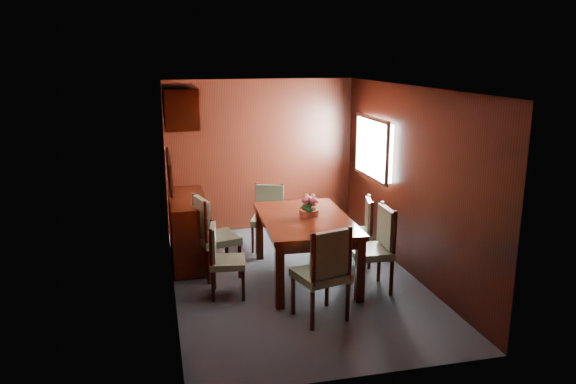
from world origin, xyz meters
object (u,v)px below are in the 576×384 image
object	(u,v)px
chair_left_near	(222,256)
flower_centerpiece	(309,205)
chair_right_near	(376,244)
dining_table	(305,226)
sideboard	(189,229)
chair_head	(324,269)

from	to	relation	value
chair_left_near	flower_centerpiece	bearing A→B (deg)	115.49
chair_right_near	dining_table	bearing A→B (deg)	57.35
sideboard	chair_right_near	bearing A→B (deg)	-35.07
dining_table	chair_left_near	xyz separation A→B (m)	(-1.08, -0.27, -0.20)
sideboard	chair_head	distance (m)	2.50
chair_head	chair_left_near	bearing A→B (deg)	122.22
chair_right_near	flower_centerpiece	size ratio (longest dim) A/B	3.91
chair_left_near	flower_centerpiece	size ratio (longest dim) A/B	3.33
dining_table	chair_right_near	xyz separation A→B (m)	(0.74, -0.52, -0.12)
chair_right_near	chair_head	xyz separation A→B (m)	(-0.85, -0.65, 0.01)
chair_left_near	chair_right_near	xyz separation A→B (m)	(1.82, -0.25, 0.09)
chair_left_near	flower_centerpiece	xyz separation A→B (m)	(1.15, 0.36, 0.44)
chair_left_near	flower_centerpiece	distance (m)	1.28
chair_left_near	chair_right_near	size ratio (longest dim) A/B	0.85
chair_left_near	chair_head	size ratio (longest dim) A/B	0.83
dining_table	chair_right_near	bearing A→B (deg)	-32.79
sideboard	chair_right_near	distance (m)	2.60
chair_left_near	chair_head	bearing A→B (deg)	55.45
chair_left_near	chair_head	xyz separation A→B (m)	(0.97, -0.90, 0.10)
sideboard	chair_head	size ratio (longest dim) A/B	1.32
sideboard	dining_table	size ratio (longest dim) A/B	0.79
sideboard	dining_table	world-z (taller)	sideboard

